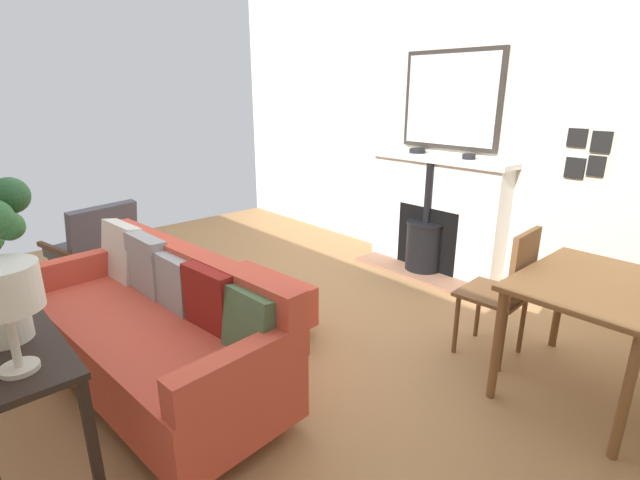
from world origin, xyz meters
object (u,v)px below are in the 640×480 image
at_px(fireplace, 433,220).
at_px(ottoman, 252,302).
at_px(mantel_bowl_near, 417,151).
at_px(sofa, 157,328).
at_px(armchair_accent, 96,242).
at_px(dining_chair_near_fireplace, 507,285).
at_px(table_lamp_far_end, 2,292).
at_px(mantel_bowl_far, 469,156).
at_px(dining_table, 595,298).

bearing_deg(fireplace, ottoman, -3.73).
bearing_deg(mantel_bowl_near, sofa, 5.99).
relative_size(sofa, armchair_accent, 2.45).
height_order(sofa, dining_chair_near_fireplace, dining_chair_near_fireplace).
bearing_deg(dining_chair_near_fireplace, table_lamp_far_end, -14.42).
relative_size(fireplace, dining_chair_near_fireplace, 1.62).
height_order(fireplace, ottoman, fireplace).
relative_size(mantel_bowl_far, dining_chair_near_fireplace, 0.13).
xyz_separation_m(mantel_bowl_far, table_lamp_far_end, (3.67, 0.33, -0.12)).
bearing_deg(table_lamp_far_end, armchair_accent, -112.72).
relative_size(sofa, dining_table, 2.04).
height_order(mantel_bowl_near, dining_table, mantel_bowl_near).
xyz_separation_m(mantel_bowl_far, dining_chair_near_fireplace, (1.08, 1.00, -0.63)).
bearing_deg(table_lamp_far_end, dining_table, 155.55).
xyz_separation_m(mantel_bowl_near, table_lamp_far_end, (3.67, 0.91, -0.11)).
bearing_deg(ottoman, mantel_bowl_far, 168.51).
bearing_deg(fireplace, sofa, 0.57).
bearing_deg(table_lamp_far_end, fireplace, -170.17).
bearing_deg(dining_table, sofa, -44.36).
bearing_deg(dining_table, dining_chair_near_fireplace, -90.59).
bearing_deg(table_lamp_far_end, sofa, -141.93).
xyz_separation_m(fireplace, mantel_bowl_far, (-0.04, 0.29, 0.65)).
distance_m(sofa, ottoman, 0.82).
relative_size(table_lamp_far_end, dining_chair_near_fireplace, 0.47).
bearing_deg(armchair_accent, dining_table, 114.54).
height_order(fireplace, armchair_accent, fireplace).
height_order(sofa, dining_table, sofa).
relative_size(ottoman, table_lamp_far_end, 2.04).
bearing_deg(dining_chair_near_fireplace, sofa, -34.83).
relative_size(mantel_bowl_near, ottoman, 0.18).
distance_m(mantel_bowl_far, dining_chair_near_fireplace, 1.60).
distance_m(ottoman, dining_table, 2.22).
bearing_deg(mantel_bowl_far, table_lamp_far_end, 5.20).
bearing_deg(table_lamp_far_end, ottoman, -153.86).
bearing_deg(fireplace, mantel_bowl_near, -98.41).
bearing_deg(sofa, armchair_accent, -96.94).
distance_m(fireplace, mantel_bowl_near, 0.71).
bearing_deg(dining_chair_near_fireplace, ottoman, -54.22).
distance_m(fireplace, dining_chair_near_fireplace, 1.66).
height_order(sofa, table_lamp_far_end, table_lamp_far_end).
relative_size(mantel_bowl_far, armchair_accent, 0.15).
bearing_deg(sofa, dining_chair_near_fireplace, 145.17).
distance_m(mantel_bowl_far, dining_table, 1.94).
bearing_deg(ottoman, armchair_accent, -69.82).
relative_size(fireplace, sofa, 0.75).
relative_size(mantel_bowl_far, table_lamp_far_end, 0.28).
relative_size(ottoman, armchair_accent, 1.08).
distance_m(ottoman, armchair_accent, 1.69).
xyz_separation_m(sofa, ottoman, (-0.79, -0.16, -0.14)).
bearing_deg(sofa, mantel_bowl_far, 174.75).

